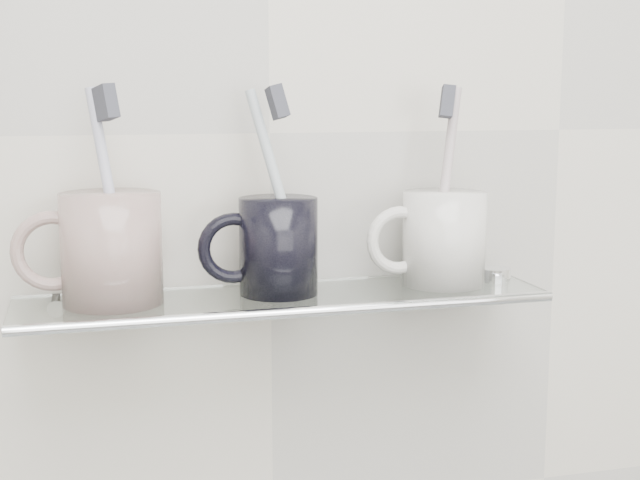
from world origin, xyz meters
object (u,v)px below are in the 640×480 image
object	(u,v)px
shelf_glass	(284,298)
mug_right	(444,238)
mug_left	(112,249)
mug_center	(278,246)

from	to	relation	value
shelf_glass	mug_right	bearing A→B (deg)	1.74
mug_left	mug_center	bearing A→B (deg)	-10.83
shelf_glass	mug_left	size ratio (longest dim) A/B	4.94
mug_left	mug_center	size ratio (longest dim) A/B	1.10
mug_center	mug_right	world-z (taller)	same
mug_center	mug_right	xyz separation A→B (m)	(0.17, 0.00, 0.00)
shelf_glass	mug_left	bearing A→B (deg)	178.19
shelf_glass	mug_right	xyz separation A→B (m)	(0.16, 0.00, 0.05)
shelf_glass	mug_right	size ratio (longest dim) A/B	5.38
mug_right	mug_left	bearing A→B (deg)	159.73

